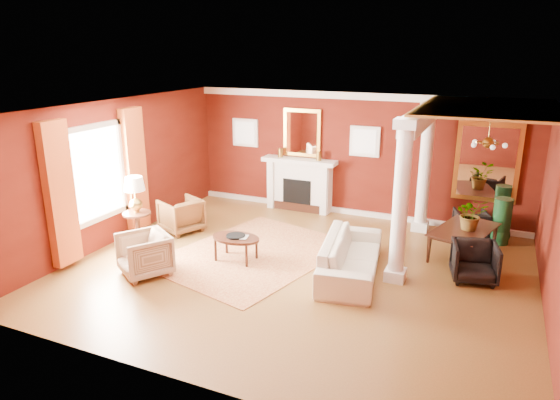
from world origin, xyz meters
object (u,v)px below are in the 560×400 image
at_px(armchair_leopard, 181,213).
at_px(armchair_stripe, 144,252).
at_px(sofa, 351,250).
at_px(coffee_table, 236,239).
at_px(side_table, 135,199).
at_px(dining_table, 465,235).

xyz_separation_m(armchair_leopard, armchair_stripe, (0.68, -2.10, 0.01)).
xyz_separation_m(sofa, armchair_leopard, (-4.01, 0.62, -0.06)).
relative_size(coffee_table, side_table, 0.67).
bearing_deg(dining_table, coffee_table, 132.67).
bearing_deg(dining_table, sofa, 149.10).
bearing_deg(armchair_leopard, armchair_stripe, 42.19).
bearing_deg(sofa, armchair_leopard, 72.08).
height_order(sofa, armchair_leopard, sofa).
relative_size(armchair_leopard, armchair_stripe, 0.97).
bearing_deg(sofa, dining_table, -56.57).
relative_size(sofa, armchair_leopard, 2.91).
distance_m(sofa, coffee_table, 2.17).
distance_m(armchair_stripe, side_table, 1.67).
xyz_separation_m(coffee_table, side_table, (-2.27, -0.03, 0.51)).
xyz_separation_m(armchair_leopard, side_table, (-0.41, -0.95, 0.53)).
relative_size(armchair_leopard, side_table, 0.57).
height_order(armchair_leopard, armchair_stripe, armchair_stripe).
xyz_separation_m(armchair_stripe, dining_table, (5.11, 3.12, 0.03)).
height_order(side_table, dining_table, side_table).
bearing_deg(dining_table, side_table, 124.08).
distance_m(sofa, armchair_leopard, 4.05).
bearing_deg(dining_table, armchair_stripe, 137.93).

